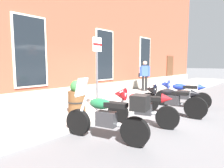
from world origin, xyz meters
TOP-DOWN VIEW (x-y plane):
  - ground_plane at (0.00, 0.00)m, footprint 140.00×140.00m
  - sidewalk at (0.00, 1.49)m, footprint 32.66×2.98m
  - brick_pub_facade at (-0.00, 6.80)m, footprint 26.66×7.76m
  - motorcycle_green_touring at (-2.13, -1.01)m, footprint 0.85×1.99m
  - motorcycle_red_sport at (-0.82, -0.90)m, footprint 0.83×1.89m
  - motorcycle_black_sport at (0.72, -1.03)m, footprint 0.63×2.19m
  - motorcycle_blue_sport at (2.06, -0.88)m, footprint 0.67×2.04m
  - pedestrian_blue_top at (4.16, 2.00)m, footprint 0.48×0.56m
  - parking_sign at (-0.79, 0.74)m, footprint 0.36×0.07m
  - barrel_planter at (-1.39, 1.05)m, footprint 0.57×0.57m

SIDE VIEW (x-z plane):
  - ground_plane at x=0.00m, z-range 0.00..0.00m
  - sidewalk at x=0.00m, z-range 0.00..0.14m
  - motorcycle_black_sport at x=0.72m, z-range 0.05..1.04m
  - motorcycle_red_sport at x=-0.82m, z-range 0.05..1.06m
  - motorcycle_green_touring at x=-2.13m, z-range -0.11..1.24m
  - motorcycle_blue_sport at x=2.06m, z-range 0.05..1.09m
  - barrel_planter at x=-1.39m, z-range 0.08..1.11m
  - pedestrian_blue_top at x=4.16m, z-range 0.25..1.93m
  - parking_sign at x=-0.79m, z-range 0.49..2.89m
  - brick_pub_facade at x=0.00m, z-range -0.01..7.66m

